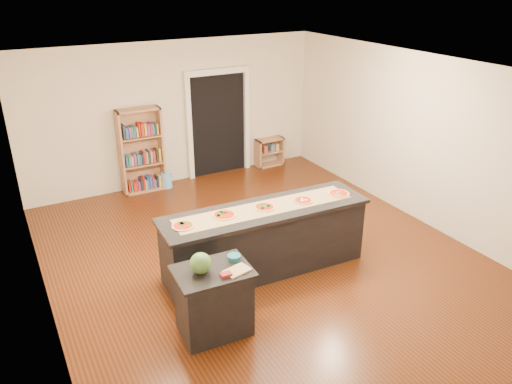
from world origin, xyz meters
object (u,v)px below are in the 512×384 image
side_counter (214,301)px  waste_bin (167,180)px  bookshelf (141,151)px  low_shelf (269,152)px  watermelon (201,263)px  kitchen_island (265,240)px

side_counter → waste_bin: size_ratio=2.76×
side_counter → bookshelf: bearing=86.5°
low_shelf → watermelon: (-3.52, -4.50, 0.67)m
kitchen_island → low_shelf: 4.24m
low_shelf → watermelon: size_ratio=2.53×
waste_bin → bookshelf: bearing=171.5°
side_counter → watermelon: 0.57m
kitchen_island → bookshelf: size_ratio=1.80×
bookshelf → waste_bin: bookshelf is taller
bookshelf → low_shelf: 2.89m
kitchen_island → low_shelf: bearing=61.5°
bookshelf → low_shelf: size_ratio=2.64×
bookshelf → low_shelf: bookshelf is taller
waste_bin → side_counter: bearing=-102.2°
side_counter → waste_bin: bearing=81.0°
watermelon → kitchen_island: bearing=33.3°
bookshelf → side_counter: bearing=-96.8°
low_shelf → watermelon: bearing=-128.0°
bookshelf → low_shelf: (2.85, 0.01, -0.51)m
kitchen_island → waste_bin: 3.58m
side_counter → waste_bin: 4.55m
bookshelf → watermelon: size_ratio=6.69×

